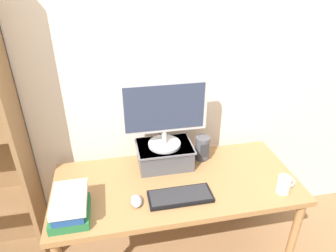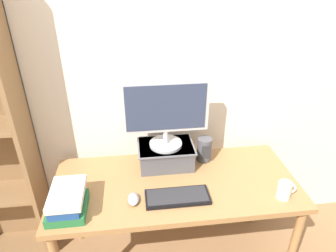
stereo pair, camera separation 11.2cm
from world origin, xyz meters
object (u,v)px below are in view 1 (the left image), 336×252
computer_monitor (164,112)px  coffee_mug (284,184)px  book_stack (70,207)px  keyboard (180,196)px  desk (176,191)px  computer_mouse (136,201)px  riser_box (164,154)px  desk_speaker (202,148)px

computer_monitor → coffee_mug: computer_monitor is taller
computer_monitor → book_stack: 0.75m
computer_monitor → keyboard: 0.51m
desk → keyboard: (-0.01, -0.15, 0.09)m
computer_mouse → book_stack: size_ratio=0.39×
computer_mouse → book_stack: book_stack is taller
keyboard → computer_mouse: (-0.25, 0.01, 0.01)m
riser_box → keyboard: bearing=-85.9°
desk → computer_mouse: 0.31m
computer_monitor → desk_speaker: 0.41m
desk → computer_mouse: (-0.26, -0.14, 0.09)m
book_stack → coffee_mug: book_stack is taller
computer_monitor → riser_box: bearing=90.0°
keyboard → book_stack: size_ratio=1.37×
computer_monitor → keyboard: (0.02, -0.34, -0.38)m
keyboard → coffee_mug: (0.61, -0.07, 0.04)m
riser_box → computer_monitor: computer_monitor is taller
computer_monitor → book_stack: bearing=-147.7°
computer_mouse → coffee_mug: size_ratio=0.94×
keyboard → desk_speaker: (0.24, 0.36, 0.07)m
computer_mouse → coffee_mug: bearing=-4.8°
desk → book_stack: (-0.61, -0.17, 0.14)m
desk → computer_monitor: bearing=100.4°
book_stack → coffee_mug: bearing=-2.1°
book_stack → coffee_mug: 1.21m
computer_mouse → computer_monitor: bearing=56.2°
coffee_mug → desk_speaker: size_ratio=0.66×
computer_monitor → coffee_mug: bearing=-32.9°
desk_speaker → riser_box: bearing=-177.0°
keyboard → computer_mouse: size_ratio=3.53×
riser_box → computer_monitor: (-0.00, -0.00, 0.31)m
riser_box → computer_monitor: size_ratio=0.69×
keyboard → coffee_mug: bearing=-6.1°
desk → desk_speaker: desk_speaker is taller
keyboard → computer_mouse: bearing=178.4°
computer_monitor → computer_mouse: computer_monitor is taller
desk_speaker → desk: bearing=-137.5°
computer_mouse → desk_speaker: (0.49, 0.35, 0.07)m
desk → riser_box: bearing=100.4°
desk → keyboard: bearing=-94.1°
computer_mouse → book_stack: (-0.35, -0.03, 0.05)m
computer_monitor → computer_mouse: (-0.23, -0.34, -0.37)m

